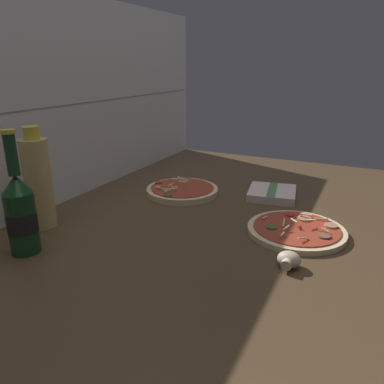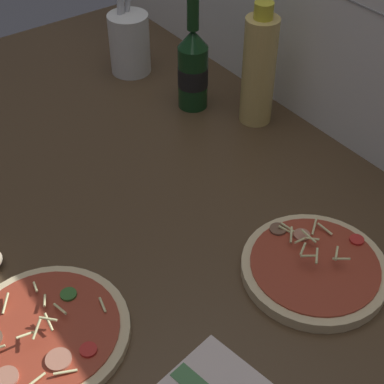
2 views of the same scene
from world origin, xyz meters
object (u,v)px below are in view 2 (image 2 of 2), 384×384
oil_bottle (259,69)px  utensil_crock (129,42)px  beer_bottle (193,67)px  pizza_far (314,268)px  pizza_near (46,332)px

oil_bottle → utensil_crock: size_ratio=1.15×
beer_bottle → oil_bottle: size_ratio=1.06×
beer_bottle → utensil_crock: bearing=-171.7°
pizza_far → oil_bottle: size_ratio=0.89×
pizza_far → beer_bottle: beer_bottle is taller
pizza_near → pizza_far: bearing=70.3°
pizza_far → beer_bottle: size_ratio=0.84×
pizza_near → utensil_crock: utensil_crock is taller
pizza_near → oil_bottle: 63.24cm
oil_bottle → utensil_crock: 33.63cm
pizza_near → beer_bottle: size_ratio=0.88×
pizza_far → oil_bottle: bearing=151.6°
utensil_crock → beer_bottle: bearing=8.3°
pizza_near → oil_bottle: oil_bottle is taller
pizza_near → utensil_crock: bearing=139.1°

